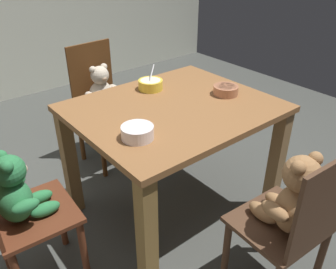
% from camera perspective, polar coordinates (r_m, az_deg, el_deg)
% --- Properties ---
extents(ground_plane, '(5.20, 5.20, 0.04)m').
position_cam_1_polar(ground_plane, '(2.42, 0.77, -12.16)').
color(ground_plane, '#41433F').
extents(dining_table, '(1.11, 0.92, 0.75)m').
position_cam_1_polar(dining_table, '(2.05, 0.89, 1.21)').
color(dining_table, brown).
rests_on(dining_table, ground_plane).
extents(teddy_chair_near_left, '(0.40, 0.40, 0.92)m').
position_cam_1_polar(teddy_chair_near_left, '(1.76, -23.33, -9.99)').
color(teddy_chair_near_left, '#572A17').
rests_on(teddy_chair_near_left, ground_plane).
extents(teddy_chair_near_front, '(0.43, 0.39, 0.87)m').
position_cam_1_polar(teddy_chair_near_front, '(1.65, 19.77, -11.22)').
color(teddy_chair_near_front, '#4A3020').
rests_on(teddy_chair_near_front, ground_plane).
extents(teddy_chair_far_center, '(0.42, 0.40, 0.92)m').
position_cam_1_polar(teddy_chair_far_center, '(2.69, -10.73, 6.04)').
color(teddy_chair_far_center, '#522F14').
rests_on(teddy_chair_far_center, ground_plane).
extents(porridge_bowl_white_near_left, '(0.16, 0.16, 0.06)m').
position_cam_1_polar(porridge_bowl_white_near_left, '(1.65, -5.02, 0.39)').
color(porridge_bowl_white_near_left, white).
rests_on(porridge_bowl_white_near_left, dining_table).
extents(porridge_bowl_yellow_far_center, '(0.15, 0.15, 0.14)m').
position_cam_1_polar(porridge_bowl_yellow_far_center, '(2.20, -2.87, 8.18)').
color(porridge_bowl_yellow_far_center, yellow).
rests_on(porridge_bowl_yellow_far_center, dining_table).
extents(porridge_bowl_terracotta_near_right, '(0.15, 0.15, 0.05)m').
position_cam_1_polar(porridge_bowl_terracotta_near_right, '(2.15, 9.40, 7.18)').
color(porridge_bowl_terracotta_near_right, '#B4714F').
rests_on(porridge_bowl_terracotta_near_right, dining_table).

